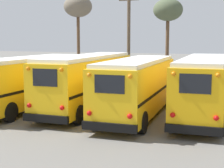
{
  "coord_description": "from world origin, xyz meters",
  "views": [
    {
      "loc": [
        7.08,
        -18.49,
        4.23
      ],
      "look_at": [
        0.0,
        -0.21,
        1.65
      ],
      "focal_mm": 55.0,
      "sensor_mm": 36.0,
      "label": 1
    }
  ],
  "objects": [
    {
      "name": "school_bus_0",
      "position": [
        -5.04,
        -1.04,
        1.72
      ],
      "size": [
        2.46,
        9.53,
        3.15
      ],
      "color": "yellow",
      "rests_on": "ground"
    },
    {
      "name": "bare_tree_3",
      "position": [
        -10.01,
        15.45,
        7.57
      ],
      "size": [
        3.07,
        3.07,
        8.87
      ],
      "color": "brown",
      "rests_on": "ground"
    },
    {
      "name": "school_bus_2",
      "position": [
        1.68,
        -0.67,
        1.71
      ],
      "size": [
        2.84,
        9.61,
        3.14
      ],
      "color": "yellow",
      "rests_on": "ground"
    },
    {
      "name": "school_bus_3",
      "position": [
        5.04,
        0.68,
        1.75
      ],
      "size": [
        2.81,
        10.46,
        3.23
      ],
      "color": "#EAAA0F",
      "rests_on": "ground"
    },
    {
      "name": "utility_pole",
      "position": [
        -2.59,
        10.58,
        4.48
      ],
      "size": [
        1.8,
        0.3,
        8.67
      ],
      "color": "brown",
      "rests_on": "ground"
    },
    {
      "name": "ground_plane",
      "position": [
        0.0,
        0.0,
        0.0
      ],
      "size": [
        160.0,
        160.0,
        0.0
      ],
      "primitive_type": "plane",
      "color": "#66635E"
    },
    {
      "name": "bare_tree_1",
      "position": [
        -0.95,
        19.13,
        7.22
      ],
      "size": [
        3.22,
        3.22,
        8.58
      ],
      "color": "brown",
      "rests_on": "ground"
    },
    {
      "name": "school_bus_1",
      "position": [
        -1.68,
        0.12,
        1.77
      ],
      "size": [
        2.73,
        10.35,
        3.27
      ],
      "color": "yellow",
      "rests_on": "ground"
    }
  ]
}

